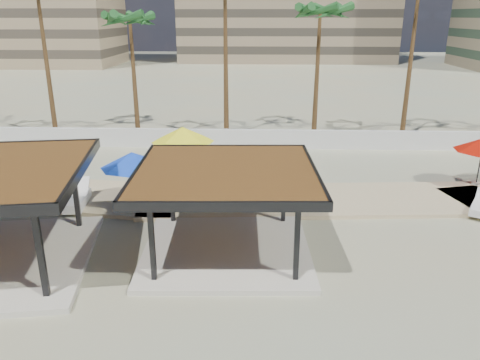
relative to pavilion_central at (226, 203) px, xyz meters
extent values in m
plane|color=tan|center=(1.87, -2.18, -1.86)|extent=(200.00, 200.00, 0.00)
cube|color=#C6B284|center=(-10.13, 5.32, -1.80)|extent=(16.40, 6.19, 0.24)
cube|color=#C6B284|center=(3.87, 4.82, -1.80)|extent=(16.24, 5.11, 0.24)
cube|color=silver|center=(1.87, 13.82, -1.26)|extent=(56.00, 0.30, 1.20)
cube|color=beige|center=(0.00, 0.00, -1.77)|extent=(6.08, 6.08, 0.18)
cube|color=black|center=(-2.12, -2.30, -0.35)|extent=(0.17, 0.17, 2.66)
cube|color=black|center=(-2.30, 2.12, -0.35)|extent=(0.17, 0.17, 2.66)
cube|color=black|center=(2.30, -2.12, -0.35)|extent=(0.17, 0.17, 2.66)
cube|color=black|center=(2.12, 2.30, -0.35)|extent=(0.17, 0.17, 2.66)
cube|color=brown|center=(0.00, 0.00, 1.10)|extent=(6.27, 6.27, 0.25)
cube|color=black|center=(0.12, -3.01, 1.10)|extent=(6.12, 0.35, 0.30)
cube|color=black|center=(-0.12, 3.01, 1.10)|extent=(6.12, 0.35, 0.30)
cube|color=black|center=(-3.01, -0.12, 1.10)|extent=(0.35, 6.12, 0.30)
cube|color=black|center=(3.01, 0.12, 1.10)|extent=(0.35, 6.12, 0.30)
cube|color=black|center=(-5.10, -3.35, -0.19)|extent=(0.20, 0.20, 2.94)
cube|color=black|center=(-5.91, 1.49, -0.19)|extent=(0.20, 0.20, 2.94)
cube|color=black|center=(-8.48, 1.95, 1.42)|extent=(6.70, 1.23, 0.33)
cube|color=black|center=(-4.64, -0.79, 1.42)|extent=(1.23, 6.70, 0.33)
cylinder|color=beige|center=(-2.59, 7.01, -1.61)|extent=(0.53, 0.53, 0.13)
cylinder|color=#262628|center=(-2.59, 7.01, -0.41)|extent=(0.07, 0.07, 2.54)
cone|color=#FFF622|center=(-2.59, 7.01, 0.68)|extent=(3.54, 3.54, 0.74)
cylinder|color=beige|center=(11.79, 6.96, -1.62)|extent=(0.45, 0.45, 0.11)
cylinder|color=#262628|center=(11.79, 6.96, -0.59)|extent=(0.06, 0.06, 2.18)
cylinder|color=beige|center=(-4.22, 3.62, -1.62)|extent=(0.47, 0.47, 0.11)
cylinder|color=#262628|center=(-4.22, 3.62, -0.56)|extent=(0.07, 0.07, 2.24)
cone|color=blue|center=(-4.22, 3.62, 0.40)|extent=(3.03, 3.03, 0.65)
cube|color=silver|center=(-6.78, 3.62, -1.52)|extent=(1.07, 2.30, 0.31)
cube|color=silver|center=(-6.78, 3.62, -1.33)|extent=(1.07, 2.30, 0.07)
cube|color=silver|center=(-6.90, 4.47, -1.07)|extent=(0.83, 0.86, 0.56)
cube|color=silver|center=(10.50, 3.62, -1.55)|extent=(1.46, 1.86, 0.25)
cone|color=brown|center=(-13.13, 16.52, 3.38)|extent=(0.36, 0.36, 10.47)
cone|color=brown|center=(-7.13, 15.92, 2.13)|extent=(0.36, 0.36, 7.98)
ellipsoid|color=#1D5321|center=(-7.13, 15.92, 5.88)|extent=(3.00, 3.00, 1.80)
cone|color=brown|center=(-1.13, 16.72, 3.51)|extent=(0.36, 0.36, 10.74)
cone|color=brown|center=(4.87, 16.22, 2.36)|extent=(0.36, 0.36, 8.44)
ellipsoid|color=#1D5321|center=(4.87, 16.22, 6.33)|extent=(3.00, 3.00, 1.80)
cone|color=brown|center=(10.87, 16.42, 3.08)|extent=(0.36, 0.36, 9.87)
camera|label=1|loc=(1.07, -15.01, 6.13)|focal=35.00mm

